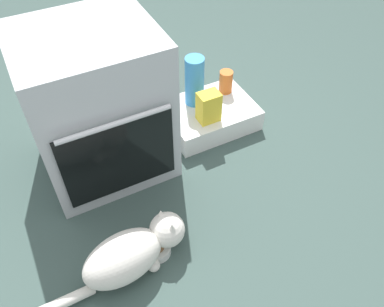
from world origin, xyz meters
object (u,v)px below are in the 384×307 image
object	(u,v)px
snack_bag	(209,107)
water_bottle	(195,81)
food_bowl	(158,249)
pantry_cabinet	(210,115)
sauce_jar	(226,82)
cat	(131,253)
oven	(97,107)

from	to	relation	value
snack_bag	water_bottle	bearing A→B (deg)	89.33
food_bowl	water_bottle	xyz separation A→B (m)	(0.57, 0.74, 0.26)
pantry_cabinet	snack_bag	bearing A→B (deg)	-124.00
pantry_cabinet	sauce_jar	size ratio (longest dim) A/B	3.71
food_bowl	water_bottle	distance (m)	0.97
cat	water_bottle	distance (m)	1.05
oven	pantry_cabinet	bearing A→B (deg)	1.41
snack_bag	food_bowl	bearing A→B (deg)	-135.09
oven	pantry_cabinet	distance (m)	0.72
sauce_jar	oven	bearing A→B (deg)	-172.71
water_bottle	oven	bearing A→B (deg)	-170.52
oven	snack_bag	world-z (taller)	oven
pantry_cabinet	snack_bag	xyz separation A→B (m)	(-0.06, -0.09, 0.16)
oven	pantry_cabinet	world-z (taller)	oven
oven	cat	xyz separation A→B (m)	(-0.11, -0.67, -0.27)
oven	food_bowl	size ratio (longest dim) A/B	6.52
oven	cat	size ratio (longest dim) A/B	1.04
water_bottle	food_bowl	bearing A→B (deg)	-127.64
sauce_jar	snack_bag	bearing A→B (deg)	-140.50
pantry_cabinet	water_bottle	xyz separation A→B (m)	(-0.06, 0.08, 0.22)
water_bottle	snack_bag	size ratio (longest dim) A/B	1.67
oven	sauce_jar	bearing A→B (deg)	7.29
food_bowl	cat	bearing A→B (deg)	-171.59
cat	snack_bag	size ratio (longest dim) A/B	4.20
pantry_cabinet	snack_bag	size ratio (longest dim) A/B	2.88
snack_bag	cat	bearing A→B (deg)	-139.85
oven	water_bottle	world-z (taller)	oven
pantry_cabinet	cat	bearing A→B (deg)	-138.14
sauce_jar	snack_bag	size ratio (longest dim) A/B	0.78
cat	snack_bag	xyz separation A→B (m)	(0.70, 0.59, 0.10)
oven	sauce_jar	size ratio (longest dim) A/B	5.62
pantry_cabinet	oven	bearing A→B (deg)	-178.59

